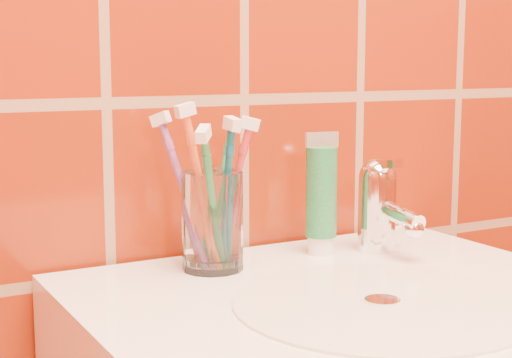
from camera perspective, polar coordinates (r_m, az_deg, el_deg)
glass_tumbler at (r=0.91m, az=-3.19°, el=-3.07°), size 0.08×0.08×0.12m
toothpaste_tube at (r=0.98m, az=4.77°, el=-1.34°), size 0.04×0.04×0.15m
faucet at (r=1.01m, az=8.96°, el=-1.67°), size 0.05×0.11×0.12m
toothbrush_0 at (r=0.93m, az=-2.69°, el=-1.06°), size 0.13×0.11×0.18m
toothbrush_1 at (r=0.89m, az=-2.21°, el=-1.20°), size 0.03×0.09×0.19m
toothbrush_2 at (r=0.91m, az=-5.21°, el=-1.00°), size 0.13×0.14×0.20m
toothbrush_3 at (r=0.87m, az=-3.19°, el=-1.72°), size 0.14×0.14×0.19m
toothbrush_4 at (r=0.91m, az=-1.77°, el=-1.10°), size 0.11×0.10×0.19m
toothbrush_5 at (r=0.88m, az=-3.98°, el=-0.83°), size 0.08×0.07×0.20m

